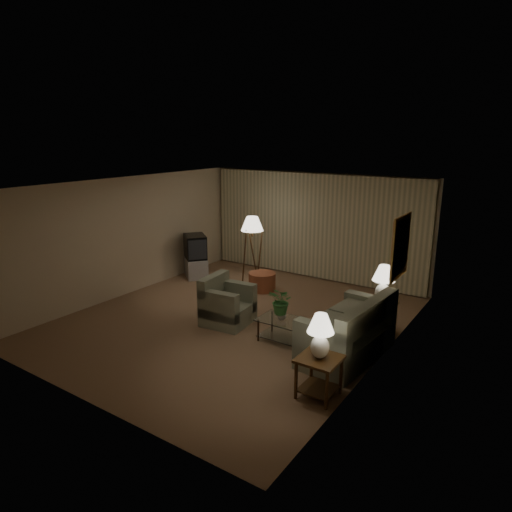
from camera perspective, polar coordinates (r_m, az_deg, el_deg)
The scene contains 16 objects.
ground at distance 9.30m, azimuth -2.74°, elevation -7.91°, with size 7.00×7.00×0.00m, color #836048.
room_shell at distance 9.98m, azimuth 2.42°, elevation 4.20°, with size 6.04×7.02×2.72m.
sofa at distance 7.83m, azimuth 11.31°, elevation -9.46°, with size 2.03×1.26×0.83m.
armchair at distance 9.00m, azimuth -3.53°, elevation -6.16°, with size 1.05×1.01×0.74m.
side_table_near at distance 6.67m, azimuth 7.88°, elevation -13.88°, with size 0.57×0.57×0.60m.
side_table_far at distance 8.88m, azimuth 15.37°, elevation -6.80°, with size 0.52×0.43×0.60m.
table_lamp_near at distance 6.41m, azimuth 8.06°, elevation -9.41°, with size 0.38×0.38×0.65m.
table_lamp_far at distance 8.67m, azimuth 15.65°, elevation -2.99°, with size 0.41×0.41×0.71m.
coffee_table at distance 8.22m, azimuth 4.10°, elevation -9.01°, with size 1.12×0.61×0.41m.
tv_cabinet at distance 12.03m, azimuth -7.53°, elevation -1.37°, with size 0.96×0.92×0.50m, color #A3A3A6.
crt_tv at distance 11.89m, azimuth -7.62°, elevation 1.18°, with size 0.87×0.84×0.61m, color black.
floor_lamp at distance 11.18m, azimuth -0.47°, elevation 0.88°, with size 0.55×0.55×1.69m.
ottoman at distance 10.89m, azimuth 0.77°, elevation -3.20°, with size 0.64×0.64×0.43m, color #A14F36.
vase at distance 8.20m, azimuth 3.21°, elevation -7.38°, with size 0.16×0.16×0.17m, color silver.
flowers at distance 8.08m, azimuth 3.25°, elevation -5.20°, with size 0.45×0.39×0.50m, color #367B37.
book at distance 7.97m, azimuth 5.33°, elevation -8.70°, with size 0.15×0.20×0.02m, color olive.
Camera 1 is at (5.13, -6.86, 3.62)m, focal length 32.00 mm.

